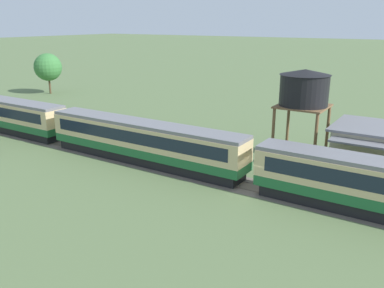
{
  "coord_description": "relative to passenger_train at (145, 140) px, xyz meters",
  "views": [
    {
      "loc": [
        11.76,
        -28.42,
        13.1
      ],
      "look_at": [
        -7.7,
        1.97,
        2.12
      ],
      "focal_mm": 38.0,
      "sensor_mm": 36.0,
      "label": 1
    }
  ],
  "objects": [
    {
      "name": "water_tower",
      "position": [
        12.25,
        8.38,
        4.81
      ],
      "size": [
        4.69,
        4.69,
        8.87
      ],
      "color": "brown",
      "rests_on": "ground_plane"
    },
    {
      "name": "railway_track",
      "position": [
        -10.01,
        -0.0,
        -2.22
      ],
      "size": [
        117.48,
        3.6,
        0.04
      ],
      "color": "#665B51",
      "rests_on": "ground_plane"
    },
    {
      "name": "passenger_train",
      "position": [
        0.0,
        0.0,
        0.0
      ],
      "size": [
        67.52,
        2.93,
        4.01
      ],
      "color": "#1E6033",
      "rests_on": "ground_plane"
    },
    {
      "name": "yard_tree_0",
      "position": [
        -39.47,
        20.66,
        2.68
      ],
      "size": [
        5.02,
        5.02,
        7.42
      ],
      "color": "#4C3823",
      "rests_on": "ground_plane"
    },
    {
      "name": "ground_plane",
      "position": [
        11.9,
        -0.24,
        -2.23
      ],
      "size": [
        600.0,
        600.0,
        0.0
      ],
      "primitive_type": "plane",
      "color": "#566B42"
    }
  ]
}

